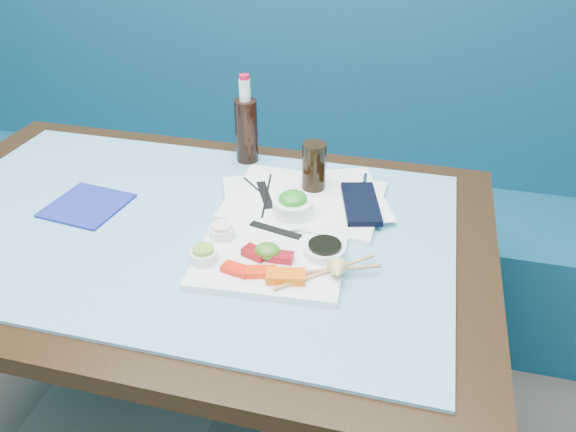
% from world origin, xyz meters
% --- Properties ---
extents(booth_bench, '(3.00, 0.56, 1.17)m').
position_xyz_m(booth_bench, '(0.00, 2.29, 0.37)').
color(booth_bench, navy).
rests_on(booth_bench, ground).
extents(dining_table, '(1.40, 0.90, 0.75)m').
position_xyz_m(dining_table, '(0.00, 1.45, 0.67)').
color(dining_table, black).
rests_on(dining_table, ground).
extents(glass_top, '(1.22, 0.76, 0.01)m').
position_xyz_m(glass_top, '(0.00, 1.45, 0.75)').
color(glass_top, '#66ABCC').
rests_on(glass_top, dining_table).
extents(sashimi_plate, '(0.32, 0.24, 0.02)m').
position_xyz_m(sashimi_plate, '(0.24, 1.34, 0.77)').
color(sashimi_plate, white).
rests_on(sashimi_plate, glass_top).
extents(salmon_left, '(0.06, 0.04, 0.01)m').
position_xyz_m(salmon_left, '(0.19, 1.29, 0.78)').
color(salmon_left, red).
rests_on(salmon_left, sashimi_plate).
extents(salmon_mid, '(0.06, 0.04, 0.01)m').
position_xyz_m(salmon_mid, '(0.24, 1.29, 0.78)').
color(salmon_mid, '#F62B09').
rests_on(salmon_mid, sashimi_plate).
extents(salmon_right, '(0.08, 0.05, 0.02)m').
position_xyz_m(salmon_right, '(0.29, 1.29, 0.78)').
color(salmon_right, '#FF630A').
rests_on(salmon_right, sashimi_plate).
extents(tuna_left, '(0.06, 0.05, 0.02)m').
position_xyz_m(tuna_left, '(0.21, 1.35, 0.78)').
color(tuna_left, maroon).
rests_on(tuna_left, sashimi_plate).
extents(tuna_right, '(0.05, 0.03, 0.02)m').
position_xyz_m(tuna_right, '(0.27, 1.35, 0.78)').
color(tuna_right, maroon).
rests_on(tuna_right, sashimi_plate).
extents(seaweed_garnish, '(0.07, 0.06, 0.03)m').
position_xyz_m(seaweed_garnish, '(0.24, 1.35, 0.79)').
color(seaweed_garnish, '#38751B').
rests_on(seaweed_garnish, sashimi_plate).
extents(ramekin_wasabi, '(0.07, 0.07, 0.02)m').
position_xyz_m(ramekin_wasabi, '(0.12, 1.31, 0.79)').
color(ramekin_wasabi, white).
rests_on(ramekin_wasabi, sashimi_plate).
extents(wasabi_fill, '(0.04, 0.04, 0.01)m').
position_xyz_m(wasabi_fill, '(0.12, 1.31, 0.80)').
color(wasabi_fill, olive).
rests_on(wasabi_fill, ramekin_wasabi).
extents(ramekin_ginger, '(0.06, 0.06, 0.02)m').
position_xyz_m(ramekin_ginger, '(0.12, 1.40, 0.78)').
color(ramekin_ginger, white).
rests_on(ramekin_ginger, sashimi_plate).
extents(ginger_fill, '(0.05, 0.05, 0.01)m').
position_xyz_m(ginger_fill, '(0.12, 1.40, 0.80)').
color(ginger_fill, '#FFE2D1').
rests_on(ginger_fill, ramekin_ginger).
extents(soy_dish, '(0.11, 0.11, 0.02)m').
position_xyz_m(soy_dish, '(0.35, 1.39, 0.78)').
color(soy_dish, white).
rests_on(soy_dish, sashimi_plate).
extents(soy_fill, '(0.08, 0.08, 0.01)m').
position_xyz_m(soy_fill, '(0.35, 1.39, 0.79)').
color(soy_fill, black).
rests_on(soy_fill, soy_dish).
extents(lemon_wedge, '(0.05, 0.04, 0.04)m').
position_xyz_m(lemon_wedge, '(0.39, 1.31, 0.79)').
color(lemon_wedge, '#DDC469').
rests_on(lemon_wedge, sashimi_plate).
extents(chopstick_sleeve, '(0.12, 0.05, 0.00)m').
position_xyz_m(chopstick_sleeve, '(0.23, 1.45, 0.78)').
color(chopstick_sleeve, black).
rests_on(chopstick_sleeve, sashimi_plate).
extents(wooden_chopstick_a, '(0.23, 0.10, 0.01)m').
position_xyz_m(wooden_chopstick_a, '(0.35, 1.33, 0.78)').
color(wooden_chopstick_a, '#AE7552').
rests_on(wooden_chopstick_a, sashimi_plate).
extents(wooden_chopstick_b, '(0.17, 0.16, 0.01)m').
position_xyz_m(wooden_chopstick_b, '(0.36, 1.33, 0.78)').
color(wooden_chopstick_b, tan).
rests_on(wooden_chopstick_b, sashimi_plate).
extents(serving_tray, '(0.37, 0.28, 0.01)m').
position_xyz_m(serving_tray, '(0.26, 1.60, 0.76)').
color(serving_tray, white).
rests_on(serving_tray, glass_top).
extents(paper_placemat, '(0.45, 0.39, 0.00)m').
position_xyz_m(paper_placemat, '(0.26, 1.60, 0.77)').
color(paper_placemat, white).
rests_on(paper_placemat, serving_tray).
extents(seaweed_bowl, '(0.11, 0.11, 0.04)m').
position_xyz_m(seaweed_bowl, '(0.25, 1.53, 0.79)').
color(seaweed_bowl, white).
rests_on(seaweed_bowl, serving_tray).
extents(seaweed_salad, '(0.09, 0.09, 0.03)m').
position_xyz_m(seaweed_salad, '(0.25, 1.53, 0.81)').
color(seaweed_salad, '#228B20').
rests_on(seaweed_salad, seaweed_bowl).
extents(cola_glass, '(0.07, 0.07, 0.12)m').
position_xyz_m(cola_glass, '(0.27, 1.66, 0.83)').
color(cola_glass, black).
rests_on(cola_glass, serving_tray).
extents(navy_pouch, '(0.12, 0.19, 0.01)m').
position_xyz_m(navy_pouch, '(0.39, 1.60, 0.78)').
color(navy_pouch, black).
rests_on(navy_pouch, serving_tray).
extents(fork, '(0.02, 0.09, 0.01)m').
position_xyz_m(fork, '(0.39, 1.71, 0.78)').
color(fork, silver).
rests_on(fork, serving_tray).
extents(black_chopstick_a, '(0.15, 0.14, 0.01)m').
position_xyz_m(black_chopstick_a, '(0.16, 1.59, 0.77)').
color(black_chopstick_a, black).
rests_on(black_chopstick_a, serving_tray).
extents(black_chopstick_b, '(0.04, 0.20, 0.01)m').
position_xyz_m(black_chopstick_b, '(0.17, 1.59, 0.77)').
color(black_chopstick_b, black).
rests_on(black_chopstick_b, serving_tray).
extents(tray_sleeve, '(0.08, 0.13, 0.00)m').
position_xyz_m(tray_sleeve, '(0.16, 1.59, 0.77)').
color(tray_sleeve, black).
rests_on(tray_sleeve, serving_tray).
extents(cola_bottle_body, '(0.07, 0.07, 0.17)m').
position_xyz_m(cola_bottle_body, '(0.05, 1.79, 0.84)').
color(cola_bottle_body, black).
rests_on(cola_bottle_body, glass_top).
extents(cola_bottle_neck, '(0.03, 0.03, 0.06)m').
position_xyz_m(cola_bottle_neck, '(0.05, 1.79, 0.96)').
color(cola_bottle_neck, white).
rests_on(cola_bottle_neck, cola_bottle_body).
extents(cola_bottle_cap, '(0.03, 0.03, 0.01)m').
position_xyz_m(cola_bottle_cap, '(0.05, 1.79, 0.99)').
color(cola_bottle_cap, red).
rests_on(cola_bottle_cap, cola_bottle_neck).
extents(blue_napkin, '(0.19, 0.19, 0.01)m').
position_xyz_m(blue_napkin, '(-0.24, 1.46, 0.76)').
color(blue_napkin, navy).
rests_on(blue_napkin, glass_top).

